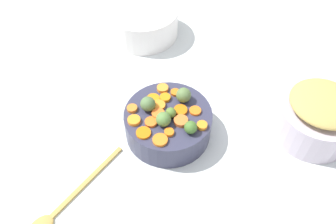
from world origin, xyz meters
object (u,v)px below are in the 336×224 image
at_px(metal_pot, 315,120).
at_px(casserole_dish, 143,22).
at_px(serving_bowl_carrots, 168,124).
at_px(wooden_spoon, 58,210).

distance_m(metal_pot, casserole_dish, 0.69).
height_order(serving_bowl_carrots, wooden_spoon, serving_bowl_carrots).
height_order(serving_bowl_carrots, metal_pot, metal_pot).
bearing_deg(casserole_dish, wooden_spoon, -101.99).
bearing_deg(wooden_spoon, serving_bowl_carrots, 43.82).
distance_m(metal_pot, wooden_spoon, 0.74).
distance_m(serving_bowl_carrots, metal_pot, 0.42).
bearing_deg(wooden_spoon, metal_pot, 21.86).
bearing_deg(serving_bowl_carrots, wooden_spoon, -136.18).
relative_size(serving_bowl_carrots, casserole_dish, 0.96).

